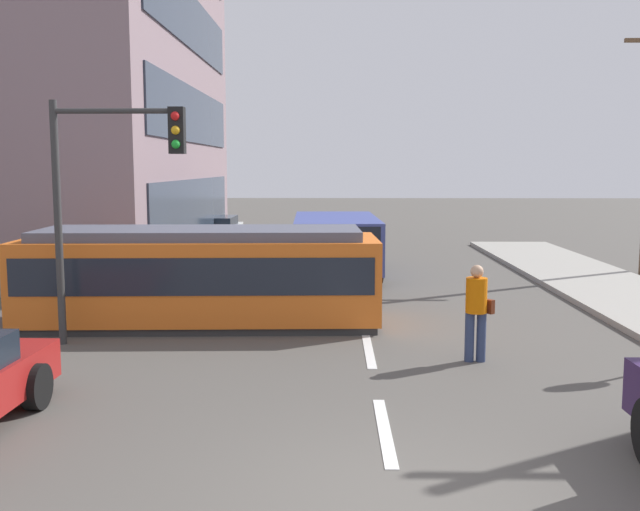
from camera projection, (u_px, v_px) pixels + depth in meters
ground_plane at (360, 308)px, 17.13m from camera, size 120.00×120.00×0.00m
lane_stripe_1 at (384, 430)px, 9.19m from camera, size 0.16×2.40×0.01m
lane_stripe_2 at (369, 351)px, 13.16m from camera, size 0.16×2.40×0.01m
lane_stripe_3 at (355, 280)px, 21.36m from camera, size 0.16×2.40×0.01m
lane_stripe_4 at (350, 255)px, 27.32m from camera, size 0.16×2.40×0.01m
streetcar_tram at (201, 275)px, 15.34m from camera, size 7.49×2.82×2.03m
city_bus at (336, 241)px, 22.42m from camera, size 2.68×5.58×1.78m
pedestrian_crossing at (477, 307)px, 12.35m from camera, size 0.50×0.36×1.67m
parked_sedan_mid at (145, 268)px, 19.36m from camera, size 2.04×4.42×1.19m
parked_sedan_far at (195, 246)px, 24.86m from camera, size 2.06×4.19×1.19m
parked_sedan_furthest at (216, 229)px, 31.33m from camera, size 2.04×4.25×1.19m
traffic_light_mast at (110, 175)px, 13.28m from camera, size 2.46×0.33×4.52m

